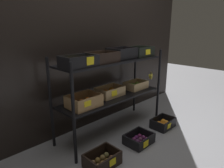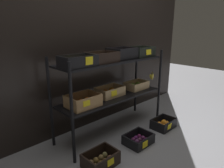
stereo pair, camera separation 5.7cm
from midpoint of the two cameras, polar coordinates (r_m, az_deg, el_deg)
ground_plane at (r=2.64m, az=-0.64°, el=-13.02°), size 10.00×10.00×0.00m
storefront_wall at (r=2.63m, az=-7.03°, el=10.00°), size 3.80×0.12×2.02m
display_rack at (r=2.37m, az=-0.47°, el=2.34°), size 1.51×0.45×1.04m
crate_ground_kiwi at (r=2.04m, az=-3.63°, el=-20.93°), size 0.32×0.24×0.14m
crate_ground_plum at (r=2.38m, az=6.95°, el=-15.51°), size 0.30×0.25×0.11m
crate_ground_orange at (r=2.77m, az=13.71°, el=-10.90°), size 0.31×0.23×0.12m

